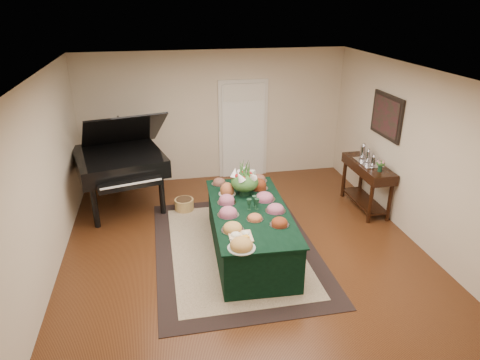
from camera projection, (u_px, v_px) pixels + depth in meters
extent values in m
plane|color=black|center=(244.00, 249.00, 6.73)|extent=(6.00, 6.00, 0.00)
cube|color=black|center=(235.00, 248.00, 6.73)|extent=(2.47, 3.46, 0.01)
cube|color=beige|center=(235.00, 248.00, 6.73)|extent=(1.98, 2.96, 0.01)
cube|color=silver|center=(243.00, 129.00, 9.11)|extent=(1.05, 0.04, 2.10)
cube|color=white|center=(243.00, 132.00, 9.11)|extent=(0.90, 0.06, 2.00)
cube|color=black|center=(250.00, 231.00, 6.51)|extent=(1.16, 2.36, 0.72)
cube|color=black|center=(250.00, 210.00, 6.36)|extent=(1.23, 2.42, 0.02)
cylinder|color=#ACB5AC|center=(227.00, 194.00, 6.85)|extent=(0.27, 0.27, 0.01)
ellipsoid|color=#C46739|center=(227.00, 190.00, 6.82)|extent=(0.22, 0.22, 0.14)
cylinder|color=silver|center=(219.00, 184.00, 7.21)|extent=(0.26, 0.26, 0.01)
ellipsoid|color=brown|center=(219.00, 182.00, 7.19)|extent=(0.21, 0.21, 0.07)
cylinder|color=silver|center=(233.00, 230.00, 5.78)|extent=(0.31, 0.31, 0.01)
ellipsoid|color=gold|center=(233.00, 227.00, 5.76)|extent=(0.26, 0.26, 0.08)
cylinder|color=silver|center=(228.00, 215.00, 6.19)|extent=(0.32, 0.32, 0.01)
ellipsoid|color=#BB5D79|center=(228.00, 212.00, 6.17)|extent=(0.26, 0.26, 0.09)
cylinder|color=#ACB5AC|center=(241.00, 248.00, 5.37)|extent=(0.36, 0.36, 0.01)
ellipsoid|color=gold|center=(242.00, 244.00, 5.35)|extent=(0.29, 0.29, 0.10)
cylinder|color=silver|center=(255.00, 219.00, 6.07)|extent=(0.25, 0.25, 0.01)
ellipsoid|color=#C46739|center=(255.00, 217.00, 6.05)|extent=(0.20, 0.20, 0.05)
cylinder|color=silver|center=(258.00, 181.00, 7.32)|extent=(0.30, 0.30, 0.01)
ellipsoid|color=brown|center=(258.00, 178.00, 7.30)|extent=(0.25, 0.25, 0.08)
cylinder|color=silver|center=(264.00, 199.00, 6.66)|extent=(0.33, 0.33, 0.01)
ellipsoid|color=#BB5D79|center=(265.00, 197.00, 6.64)|extent=(0.27, 0.27, 0.08)
cylinder|color=silver|center=(279.00, 225.00, 5.92)|extent=(0.28, 0.28, 0.01)
ellipsoid|color=maroon|center=(280.00, 222.00, 5.90)|extent=(0.23, 0.23, 0.08)
cylinder|color=silver|center=(258.00, 188.00, 7.05)|extent=(0.31, 0.31, 0.01)
ellipsoid|color=maroon|center=(259.00, 184.00, 7.02)|extent=(0.26, 0.26, 0.12)
cylinder|color=silver|center=(275.00, 211.00, 6.30)|extent=(0.31, 0.31, 0.01)
ellipsoid|color=#BB5D79|center=(276.00, 208.00, 6.28)|extent=(0.25, 0.25, 0.08)
cylinder|color=silver|center=(227.00, 202.00, 6.56)|extent=(0.29, 0.29, 0.01)
ellipsoid|color=#BB5D79|center=(227.00, 199.00, 6.53)|extent=(0.24, 0.24, 0.09)
cylinder|color=silver|center=(240.00, 183.00, 7.23)|extent=(0.27, 0.27, 0.01)
ellipsoid|color=#CCCC7F|center=(240.00, 181.00, 7.22)|extent=(0.23, 0.23, 0.08)
cube|color=tan|center=(241.00, 237.00, 5.62)|extent=(0.32, 0.32, 0.02)
ellipsoid|color=beige|center=(236.00, 232.00, 5.62)|extent=(0.14, 0.14, 0.08)
ellipsoid|color=beige|center=(246.00, 231.00, 5.66)|extent=(0.12, 0.12, 0.07)
cube|color=orange|center=(245.00, 237.00, 5.54)|extent=(0.11, 0.09, 0.05)
cylinder|color=#153622|center=(245.00, 189.00, 6.81)|extent=(0.17, 0.17, 0.17)
ellipsoid|color=#2E5C24|center=(245.00, 182.00, 6.76)|extent=(0.44, 0.44, 0.29)
cylinder|color=black|center=(95.00, 207.00, 7.23)|extent=(0.10, 0.10, 0.74)
cylinder|color=black|center=(162.00, 195.00, 7.68)|extent=(0.10, 0.10, 0.74)
cylinder|color=black|center=(116.00, 175.00, 8.55)|extent=(0.10, 0.10, 0.74)
cube|color=black|center=(119.00, 161.00, 7.77)|extent=(1.82, 1.90, 0.32)
cube|color=black|center=(130.00, 185.00, 7.07)|extent=(1.08, 0.47, 0.10)
cube|color=black|center=(123.00, 131.00, 7.75)|extent=(1.66, 1.46, 0.82)
cylinder|color=#A57E42|center=(184.00, 205.00, 7.90)|extent=(0.35, 0.35, 0.22)
cylinder|color=black|center=(370.00, 204.00, 7.37)|extent=(0.07, 0.07, 0.71)
cylinder|color=black|center=(390.00, 203.00, 7.43)|extent=(0.07, 0.07, 0.71)
cylinder|color=black|center=(344.00, 180.00, 8.36)|extent=(0.07, 0.07, 0.71)
cylinder|color=black|center=(361.00, 178.00, 8.43)|extent=(0.07, 0.07, 0.71)
cube|color=black|center=(368.00, 168.00, 7.72)|extent=(0.45, 1.31, 0.18)
cube|color=black|center=(364.00, 200.00, 7.98)|extent=(0.38, 1.15, 0.03)
cube|color=silver|center=(368.00, 162.00, 7.71)|extent=(0.34, 0.58, 0.02)
cylinder|color=#153622|center=(380.00, 168.00, 7.31)|extent=(0.07, 0.07, 0.11)
ellipsoid|color=#C57F8B|center=(381.00, 163.00, 7.27)|extent=(0.16, 0.16, 0.11)
cube|color=black|center=(387.00, 116.00, 7.38)|extent=(0.04, 0.95, 0.75)
cube|color=#491322|center=(385.00, 116.00, 7.38)|extent=(0.01, 0.82, 0.62)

